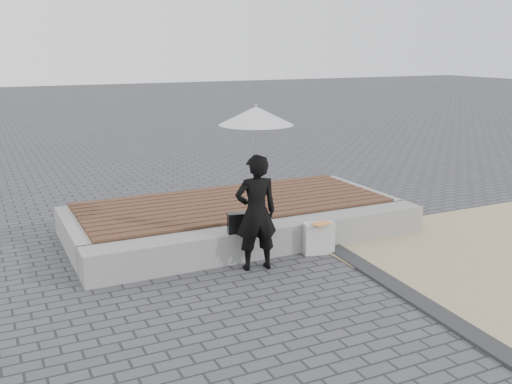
# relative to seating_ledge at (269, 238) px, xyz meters

# --- Properties ---
(ground) EXTENTS (80.00, 80.00, 0.00)m
(ground) POSITION_rel_seating_ledge_xyz_m (0.00, -1.60, -0.20)
(ground) COLOR #46464B
(ground) RESTS_ON ground
(edging_band) EXTENTS (0.61, 5.20, 0.04)m
(edging_band) POSITION_rel_seating_ledge_xyz_m (0.75, -2.10, -0.18)
(edging_band) COLOR #2B2B2D
(edging_band) RESTS_ON ground
(seating_ledge) EXTENTS (5.00, 0.45, 0.40)m
(seating_ledge) POSITION_rel_seating_ledge_xyz_m (0.00, 0.00, 0.00)
(seating_ledge) COLOR #989793
(seating_ledge) RESTS_ON ground
(timber_platform) EXTENTS (5.00, 2.00, 0.40)m
(timber_platform) POSITION_rel_seating_ledge_xyz_m (0.00, 1.20, 0.00)
(timber_platform) COLOR gray
(timber_platform) RESTS_ON ground
(timber_decking) EXTENTS (4.60, 2.00, 0.04)m
(timber_decking) POSITION_rel_seating_ledge_xyz_m (0.00, 1.20, 0.22)
(timber_decking) COLOR brown
(timber_decking) RESTS_ON timber_platform
(woman) EXTENTS (0.58, 0.42, 1.47)m
(woman) POSITION_rel_seating_ledge_xyz_m (-0.42, -0.46, 0.54)
(woman) COLOR black
(woman) RESTS_ON ground
(parasol) EXTENTS (0.90, 0.90, 1.15)m
(parasol) POSITION_rel_seating_ledge_xyz_m (-0.42, -0.46, 1.74)
(parasol) COLOR #A6A6AA
(parasol) RESTS_ON ground
(handbag) EXTENTS (0.40, 0.21, 0.27)m
(handbag) POSITION_rel_seating_ledge_xyz_m (-0.47, -0.17, 0.33)
(handbag) COLOR black
(handbag) RESTS_ON seating_ledge
(canvas_tote) EXTENTS (0.44, 0.26, 0.43)m
(canvas_tote) POSITION_rel_seating_ledge_xyz_m (0.59, -0.33, 0.02)
(canvas_tote) COLOR silver
(canvas_tote) RESTS_ON ground
(magazine) EXTENTS (0.29, 0.24, 0.01)m
(magazine) POSITION_rel_seating_ledge_xyz_m (0.59, -0.38, 0.24)
(magazine) COLOR #ED283A
(magazine) RESTS_ON canvas_tote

